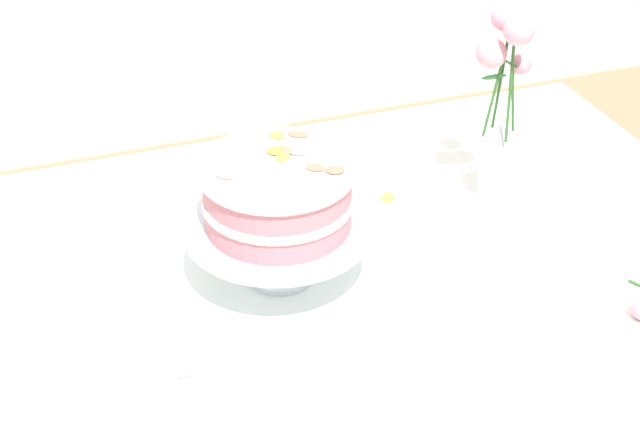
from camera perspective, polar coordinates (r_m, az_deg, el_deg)
The scene contains 8 objects.
dining_table at distance 1.56m, azimuth 1.79°, elevation -6.90°, with size 1.40×1.00×0.74m.
linen_napkin at distance 1.52m, azimuth -2.37°, elevation -3.70°, with size 0.32×0.32×0.00m, color white.
cake_stand at distance 1.48m, azimuth -2.44°, elevation -1.16°, with size 0.29×0.29×0.10m.
layer_cake at distance 1.44m, azimuth -2.50°, elevation 1.18°, with size 0.23×0.23×0.11m.
flower_vase at distance 1.68m, azimuth 10.66°, elevation 5.52°, with size 0.10×0.10×0.35m.
teacup at distance 1.32m, azimuth -10.16°, elevation -9.67°, with size 0.12×0.12×0.06m.
loose_petal_0 at distance 1.74m, azimuth -1.56°, elevation 1.52°, with size 0.04×0.02×0.00m, color pink.
loose_petal_1 at distance 1.72m, azimuth 4.05°, elevation 0.94°, with size 0.04×0.02×0.00m, color yellow.
Camera 1 is at (-0.45, -1.14, 1.65)m, focal length 54.20 mm.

